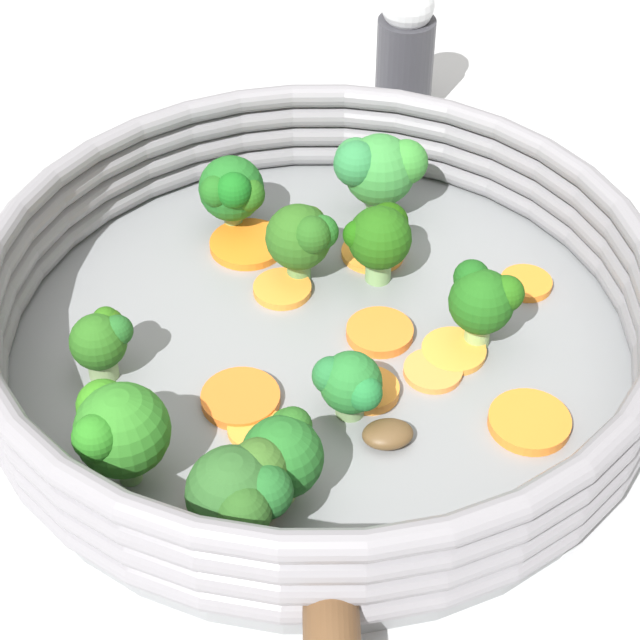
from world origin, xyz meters
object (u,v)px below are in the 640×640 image
(broccoli_floret_5, at_px, (118,428))
(broccoli_floret_6, at_px, (380,237))
(carrot_slice_9, at_px, (248,244))
(broccoli_floret_1, at_px, (304,236))
(broccoli_floret_2, at_px, (102,339))
(broccoli_floret_3, at_px, (349,384))
(broccoli_floret_0, at_px, (242,491))
(carrot_slice_1, at_px, (282,289))
(carrot_slice_0, at_px, (241,398))
(carrot_slice_7, at_px, (433,371))
(salt_shaker, at_px, (405,49))
(carrot_slice_3, at_px, (529,422))
(carrot_slice_8, at_px, (454,351))
(carrot_slice_10, at_px, (256,429))
(broccoli_floret_8, at_px, (284,452))
(carrot_slice_4, at_px, (380,335))
(mushroom_piece_0, at_px, (388,434))
(broccoli_floret_9, at_px, (377,168))
(broccoli_floret_7, at_px, (485,299))
(broccoli_floret_4, at_px, (232,190))
(carrot_slice_5, at_px, (369,390))
(carrot_slice_6, at_px, (526,283))
(carrot_slice_2, at_px, (373,253))
(skillet, at_px, (320,349))
(carrot_slice_11, at_px, (231,501))

(broccoli_floret_5, bearing_deg, broccoli_floret_6, 43.89)
(carrot_slice_9, relative_size, broccoli_floret_1, 0.94)
(broccoli_floret_2, xyz_separation_m, broccoli_floret_3, (0.12, -0.04, -0.00))
(broccoli_floret_0, bearing_deg, carrot_slice_1, 79.86)
(carrot_slice_0, xyz_separation_m, broccoli_floret_0, (-0.00, -0.08, 0.03))
(carrot_slice_7, height_order, salt_shaker, salt_shaker)
(carrot_slice_3, distance_m, broccoli_floret_1, 0.17)
(carrot_slice_8, distance_m, carrot_slice_10, 0.12)
(carrot_slice_8, height_order, broccoli_floret_0, broccoli_floret_0)
(broccoli_floret_2, xyz_separation_m, salt_shaker, (0.20, 0.27, 0.01))
(broccoli_floret_1, xyz_separation_m, broccoli_floret_8, (-0.02, -0.16, -0.00))
(salt_shaker, bearing_deg, carrot_slice_8, -93.52)
(carrot_slice_4, xyz_separation_m, mushroom_piece_0, (-0.01, -0.07, 0.00))
(carrot_slice_1, relative_size, broccoli_floret_9, 0.58)
(broccoli_floret_7, bearing_deg, broccoli_floret_4, 138.49)
(carrot_slice_5, height_order, carrot_slice_8, carrot_slice_5)
(carrot_slice_1, relative_size, broccoli_floret_2, 0.86)
(broccoli_floret_5, distance_m, broccoli_floret_6, 0.20)
(broccoli_floret_0, bearing_deg, carrot_slice_8, 42.36)
(carrot_slice_9, relative_size, broccoli_floret_7, 0.97)
(carrot_slice_6, distance_m, broccoli_floret_8, 0.21)
(broccoli_floret_2, relative_size, broccoli_floret_7, 0.83)
(carrot_slice_5, xyz_separation_m, carrot_slice_8, (0.05, 0.03, -0.00))
(carrot_slice_2, distance_m, broccoli_floret_5, 0.21)
(broccoli_floret_8, xyz_separation_m, salt_shaker, (0.12, 0.36, 0.01))
(broccoli_floret_0, relative_size, broccoli_floret_4, 1.05)
(broccoli_floret_4, bearing_deg, broccoli_floret_1, -52.25)
(broccoli_floret_0, height_order, broccoli_floret_5, broccoli_floret_5)
(carrot_slice_6, relative_size, broccoli_floret_3, 0.80)
(skillet, distance_m, broccoli_floret_2, 0.12)
(carrot_slice_8, distance_m, broccoli_floret_1, 0.11)
(broccoli_floret_8, bearing_deg, carrot_slice_5, 50.89)
(broccoli_floret_8, bearing_deg, carrot_slice_9, 92.23)
(skillet, relative_size, mushroom_piece_0, 13.48)
(carrot_slice_11, distance_m, broccoli_floret_1, 0.17)
(broccoli_floret_1, xyz_separation_m, broccoli_floret_5, (-0.10, -0.14, 0.00))
(skillet, relative_size, carrot_slice_10, 12.08)
(carrot_slice_9, xyz_separation_m, broccoli_floret_1, (0.03, -0.03, 0.03))
(carrot_slice_3, distance_m, broccoli_floret_5, 0.20)
(carrot_slice_1, height_order, carrot_slice_7, same)
(carrot_slice_3, height_order, broccoli_floret_2, broccoli_floret_2)
(carrot_slice_8, relative_size, carrot_slice_11, 0.86)
(skillet, xyz_separation_m, carrot_slice_2, (0.04, 0.07, 0.01))
(carrot_slice_11, distance_m, broccoli_floret_8, 0.04)
(broccoli_floret_9, bearing_deg, carrot_slice_11, -114.54)
(carrot_slice_7, bearing_deg, broccoli_floret_0, -137.95)
(carrot_slice_6, relative_size, broccoli_floret_4, 0.62)
(broccoli_floret_6, bearing_deg, skillet, -127.84)
(carrot_slice_2, xyz_separation_m, carrot_slice_8, (0.03, -0.09, 0.00))
(carrot_slice_4, height_order, broccoli_floret_7, broccoli_floret_7)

